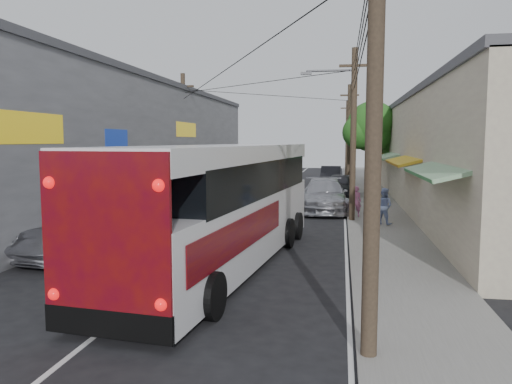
# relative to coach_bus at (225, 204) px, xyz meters

# --- Properties ---
(ground) EXTENTS (120.00, 120.00, 0.00)m
(ground) POSITION_rel_coach_bus_xyz_m (-1.21, -4.11, -1.90)
(ground) COLOR black
(ground) RESTS_ON ground
(sidewalk) EXTENTS (3.00, 80.00, 0.12)m
(sidewalk) POSITION_rel_coach_bus_xyz_m (5.29, 15.89, -1.84)
(sidewalk) COLOR slate
(sidewalk) RESTS_ON ground
(building_right) EXTENTS (7.09, 40.00, 6.25)m
(building_right) POSITION_rel_coach_bus_xyz_m (9.78, 17.89, 1.25)
(building_right) COLOR beige
(building_right) RESTS_ON ground
(building_left) EXTENTS (7.20, 36.00, 7.25)m
(building_left) POSITION_rel_coach_bus_xyz_m (-9.71, 13.89, 1.75)
(building_left) COLOR gray
(building_left) RESTS_ON ground
(utility_poles) EXTENTS (11.80, 45.28, 8.00)m
(utility_poles) POSITION_rel_coach_bus_xyz_m (1.91, 16.22, 2.23)
(utility_poles) COLOR #473828
(utility_poles) RESTS_ON ground
(street_tree) EXTENTS (4.40, 4.00, 6.60)m
(street_tree) POSITION_rel_coach_bus_xyz_m (5.66, 21.91, 2.77)
(street_tree) COLOR #3F2B19
(street_tree) RESTS_ON ground
(coach_bus) EXTENTS (4.02, 12.94, 3.67)m
(coach_bus) POSITION_rel_coach_bus_xyz_m (0.00, 0.00, 0.00)
(coach_bus) COLOR white
(coach_bus) RESTS_ON ground
(jeepney) EXTENTS (3.17, 5.66, 1.49)m
(jeepney) POSITION_rel_coach_bus_xyz_m (-5.01, 0.60, -1.15)
(jeepney) COLOR silver
(jeepney) RESTS_ON ground
(parked_suv) EXTENTS (2.72, 6.08, 1.73)m
(parked_suv) POSITION_rel_coach_bus_xyz_m (2.59, 12.37, -1.03)
(parked_suv) COLOR #A0A1A8
(parked_suv) RESTS_ON ground
(parked_car_mid) EXTENTS (2.27, 4.88, 1.62)m
(parked_car_mid) POSITION_rel_coach_bus_xyz_m (3.39, 19.25, -1.09)
(parked_car_mid) COLOR #27272D
(parked_car_mid) RESTS_ON ground
(parked_car_far) EXTENTS (1.72, 4.88, 1.61)m
(parked_car_far) POSITION_rel_coach_bus_xyz_m (2.59, 29.02, -1.10)
(parked_car_far) COLOR black
(parked_car_far) RESTS_ON ground
(pedestrian_near) EXTENTS (0.59, 0.42, 1.50)m
(pedestrian_near) POSITION_rel_coach_bus_xyz_m (4.19, 9.95, -1.03)
(pedestrian_near) COLOR #D16FA5
(pedestrian_near) RESTS_ON sidewalk
(pedestrian_far) EXTENTS (0.98, 0.92, 1.61)m
(pedestrian_far) POSITION_rel_coach_bus_xyz_m (5.35, 7.86, -0.97)
(pedestrian_far) COLOR #9AACE0
(pedestrian_far) RESTS_ON sidewalk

